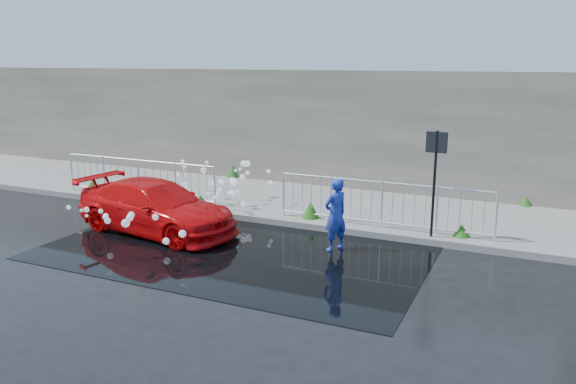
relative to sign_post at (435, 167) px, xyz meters
The scene contains 12 objects.
ground 5.50m from the sign_post, 143.57° to the right, with size 90.00×90.00×0.00m, color black.
pavement 4.90m from the sign_post, 155.66° to the left, with size 30.00×4.00×0.15m, color #60615C.
curb 4.51m from the sign_post, behind, with size 30.00×0.25×0.16m, color #60615C.
retaining_wall 5.87m from the sign_post, 135.69° to the left, with size 30.00×0.60×3.50m, color #58534A.
puddle 4.59m from the sign_post, 150.42° to the right, with size 8.00×5.00×0.01m, color black.
sign_post is the anchor object (origin of this frame).
railing_left 8.26m from the sign_post, behind, with size 5.05×0.05×1.10m.
railing_right 1.57m from the sign_post, 168.23° to the left, with size 5.05×0.05×1.10m.
weeds 5.06m from the sign_post, 162.69° to the left, with size 12.17×3.93×0.42m.
water_spray 5.88m from the sign_post, behind, with size 3.50×5.76×1.05m.
red_car 6.40m from the sign_post, 163.30° to the right, with size 1.69×4.15×1.20m, color red.
person 2.39m from the sign_post, 143.84° to the right, with size 0.57×0.38×1.58m, color #2237AC.
Camera 1 is at (6.22, -8.96, 3.97)m, focal length 35.00 mm.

